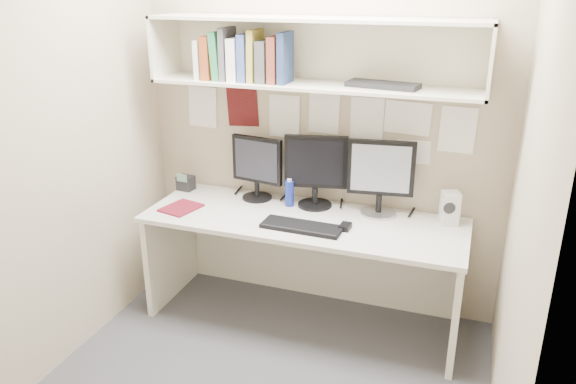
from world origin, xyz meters
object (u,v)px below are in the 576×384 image
(speaker, at_px, (450,208))
(desk, at_px, (303,269))
(monitor_right, at_px, (381,175))
(keyboard, at_px, (302,227))
(maroon_notebook, at_px, (181,208))
(monitor_center, at_px, (316,168))
(monitor_left, at_px, (257,165))
(desk_phone, at_px, (186,183))

(speaker, bearing_deg, desk, 175.34)
(monitor_right, bearing_deg, desk, -160.70)
(monitor_right, bearing_deg, keyboard, -143.26)
(desk, xyz_separation_m, maroon_notebook, (-0.79, -0.13, 0.37))
(monitor_right, height_order, keyboard, monitor_right)
(monitor_center, relative_size, keyboard, 0.98)
(monitor_center, bearing_deg, keyboard, -96.67)
(monitor_center, relative_size, maroon_notebook, 1.95)
(desk, xyz_separation_m, monitor_center, (0.01, 0.22, 0.62))
(desk, xyz_separation_m, speaker, (0.86, 0.20, 0.47))
(keyboard, xyz_separation_m, maroon_notebook, (-0.84, 0.04, -0.01))
(monitor_left, xyz_separation_m, monitor_right, (0.83, -0.00, 0.02))
(monitor_center, distance_m, monitor_right, 0.42)
(monitor_left, distance_m, monitor_center, 0.41)
(monitor_left, bearing_deg, speaker, 8.36)
(desk, xyz_separation_m, monitor_right, (0.43, 0.22, 0.62))
(keyboard, bearing_deg, monitor_left, 140.91)
(monitor_center, distance_m, desk_phone, 0.97)
(desk_phone, bearing_deg, monitor_center, 6.33)
(keyboard, relative_size, speaker, 2.36)
(keyboard, height_order, desk_phone, desk_phone)
(desk, bearing_deg, monitor_center, 87.77)
(keyboard, distance_m, maroon_notebook, 0.84)
(monitor_center, distance_m, keyboard, 0.45)
(maroon_notebook, bearing_deg, monitor_center, 36.74)
(monitor_left, distance_m, speaker, 1.27)
(monitor_left, height_order, keyboard, monitor_left)
(maroon_notebook, bearing_deg, desk, 22.49)
(monitor_center, height_order, speaker, monitor_center)
(keyboard, bearing_deg, monitor_center, 96.59)
(desk, distance_m, desk_phone, 1.05)
(speaker, distance_m, maroon_notebook, 1.69)
(speaker, xyz_separation_m, desk_phone, (-1.80, -0.00, -0.05))
(monitor_center, xyz_separation_m, monitor_right, (0.42, -0.00, 0.00))
(monitor_center, distance_m, maroon_notebook, 0.91)
(keyboard, relative_size, maroon_notebook, 2.00)
(monitor_center, height_order, keyboard, monitor_center)
(desk, height_order, keyboard, keyboard)
(desk, height_order, monitor_left, monitor_left)
(monitor_left, bearing_deg, keyboard, -31.79)
(monitor_left, bearing_deg, desk_phone, -168.92)
(speaker, distance_m, desk_phone, 1.80)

